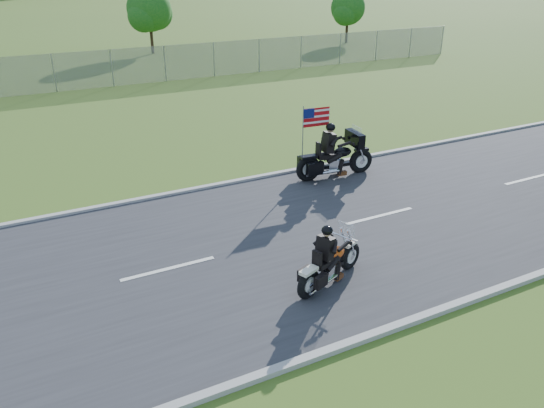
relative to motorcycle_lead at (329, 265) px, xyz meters
name	(u,v)px	position (x,y,z in m)	size (l,w,h in m)	color
ground	(248,250)	(-0.97, 2.12, -0.47)	(420.00, 420.00, 0.00)	#3A5219
road	(248,250)	(-0.97, 2.12, -0.45)	(120.00, 8.00, 0.04)	#28282B
curb_north	(193,190)	(-0.97, 6.17, -0.42)	(120.00, 0.18, 0.12)	#9E9B93
curb_south	(341,347)	(-0.97, -1.93, -0.42)	(120.00, 0.18, 0.12)	#9E9B93
tree_fence_near	(150,11)	(5.08, 32.16, 2.50)	(3.52, 3.28, 4.75)	#382316
tree_fence_far	(348,10)	(21.07, 30.16, 2.17)	(3.08, 2.87, 4.20)	#382316
motorcycle_lead	(329,265)	(0.00, 0.00, 0.00)	(2.10, 1.06, 1.48)	black
motorcycle_follow	(335,159)	(3.54, 5.19, 0.16)	(2.76, 0.92, 2.30)	black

